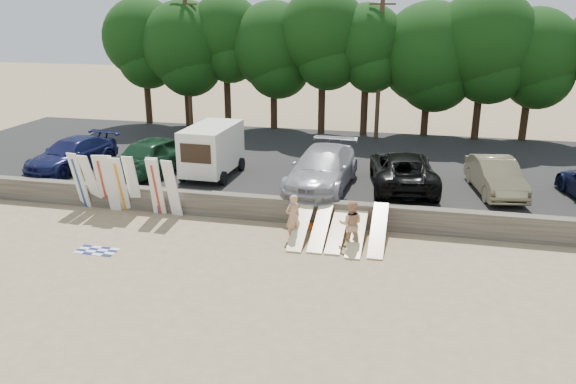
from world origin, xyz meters
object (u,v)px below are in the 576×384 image
object	(u,v)px
car_4	(496,176)
beachgoer_b	(351,224)
car_3	(403,170)
cooler	(298,224)
car_2	(322,169)
beachgoer_a	(293,217)
box_trailer	(212,148)
car_1	(159,154)
car_0	(72,154)

from	to	relation	value
car_4	beachgoer_b	world-z (taller)	car_4
car_3	cooler	bearing A→B (deg)	39.24
car_2	beachgoer_b	world-z (taller)	car_2
beachgoer_a	car_2	bearing A→B (deg)	-140.01
car_4	beachgoer_a	size ratio (longest dim) A/B	2.60
box_trailer	car_1	distance (m)	2.82
cooler	box_trailer	bearing A→B (deg)	160.84
car_4	car_1	bearing A→B (deg)	170.93
car_3	box_trailer	bearing A→B (deg)	-5.78
car_3	car_4	size ratio (longest dim) A/B	1.26
car_4	cooler	world-z (taller)	car_4
car_3	beachgoer_a	xyz separation A→B (m)	(-3.84, -5.26, -0.62)
box_trailer	car_2	size ratio (longest dim) A/B	0.64
car_0	car_3	size ratio (longest dim) A/B	0.90
cooler	car_1	bearing A→B (deg)	171.35
car_0	car_4	bearing A→B (deg)	12.38
box_trailer	car_4	xyz separation A→B (m)	(12.74, 0.25, -0.60)
car_1	cooler	world-z (taller)	car_1
beachgoer_a	car_1	bearing A→B (deg)	-78.63
car_0	car_4	size ratio (longest dim) A/B	1.14
car_3	car_4	xyz separation A→B (m)	(3.92, 0.00, -0.05)
car_0	cooler	world-z (taller)	car_0
box_trailer	car_4	distance (m)	12.76
car_4	car_0	bearing A→B (deg)	172.54
cooler	car_4	bearing A→B (deg)	46.45
car_2	cooler	world-z (taller)	car_2
box_trailer	car_2	distance (m)	5.42
car_3	beachgoer_b	bearing A→B (deg)	66.15
car_1	beachgoer_a	size ratio (longest dim) A/B	2.99
car_0	car_3	xyz separation A→B (m)	(15.98, 0.68, 0.05)
box_trailer	beachgoer_a	distance (m)	7.16
car_0	car_1	distance (m)	4.43
car_0	car_1	world-z (taller)	car_1
car_2	car_0	bearing A→B (deg)	-177.65
car_3	cooler	xyz separation A→B (m)	(-3.87, -4.10, -1.35)
beachgoer_b	car_3	bearing A→B (deg)	-111.17
car_3	cooler	world-z (taller)	car_3
car_4	beachgoer_b	size ratio (longest dim) A/B	2.56
car_3	car_4	world-z (taller)	car_3
car_3	car_4	bearing A→B (deg)	172.64
beachgoer_a	beachgoer_b	world-z (taller)	beachgoer_b
car_1	beachgoer_b	size ratio (longest dim) A/B	2.94
beachgoer_b	car_4	bearing A→B (deg)	-139.85
car_1	beachgoer_b	world-z (taller)	car_1
car_0	car_2	xyz separation A→B (m)	(12.53, -0.24, 0.12)
box_trailer	car_0	xyz separation A→B (m)	(-7.16, -0.44, -0.60)
beachgoer_a	car_4	bearing A→B (deg)	169.11
car_2	car_1	bearing A→B (deg)	177.64
car_4	beachgoer_b	bearing A→B (deg)	-144.59
car_1	car_0	bearing A→B (deg)	20.36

